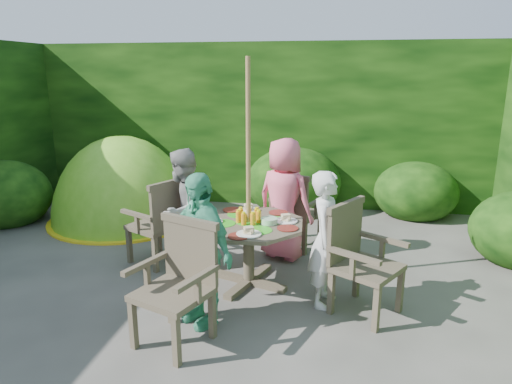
% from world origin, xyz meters
% --- Properties ---
extents(ground, '(60.00, 60.00, 0.00)m').
position_xyz_m(ground, '(0.00, 0.00, 0.00)').
color(ground, '#4A4842').
rests_on(ground, ground).
extents(hedge_enclosure, '(9.00, 9.00, 2.50)m').
position_xyz_m(hedge_enclosure, '(0.00, 1.33, 1.25)').
color(hedge_enclosure, black).
rests_on(hedge_enclosure, ground).
extents(patio_table, '(1.42, 1.42, 0.78)m').
position_xyz_m(patio_table, '(0.43, 0.68, 0.55)').
color(patio_table, '#40372A').
rests_on(patio_table, ground).
extents(parasol_pole, '(0.06, 0.06, 2.20)m').
position_xyz_m(parasol_pole, '(0.43, 0.68, 1.10)').
color(parasol_pole, olive).
rests_on(parasol_pole, ground).
extents(garden_chair_right, '(0.71, 0.74, 0.94)m').
position_xyz_m(garden_chair_right, '(1.48, 0.35, 0.50)').
color(garden_chair_right, '#40372A').
rests_on(garden_chair_right, ground).
extents(garden_chair_left, '(0.68, 0.71, 0.92)m').
position_xyz_m(garden_chair_left, '(-0.62, 1.02, 0.49)').
color(garden_chair_left, '#40372A').
rests_on(garden_chair_left, ground).
extents(garden_chair_back, '(0.68, 0.65, 0.90)m').
position_xyz_m(garden_chair_back, '(0.77, 1.73, 0.48)').
color(garden_chair_back, '#40372A').
rests_on(garden_chair_back, ground).
extents(garden_chair_front, '(0.69, 0.65, 0.93)m').
position_xyz_m(garden_chair_front, '(0.08, -0.36, 0.50)').
color(garden_chair_front, '#40372A').
rests_on(garden_chair_front, ground).
extents(child_right, '(0.37, 0.49, 1.24)m').
position_xyz_m(child_right, '(1.19, 0.43, 0.62)').
color(child_right, silver).
rests_on(child_right, ground).
extents(child_left, '(0.60, 0.71, 1.30)m').
position_xyz_m(child_left, '(-0.33, 0.94, 0.65)').
color(child_left, '#999794').
rests_on(child_left, ground).
extents(child_back, '(0.79, 0.67, 1.37)m').
position_xyz_m(child_back, '(0.68, 1.44, 0.69)').
color(child_back, '#FF6987').
rests_on(child_back, ground).
extents(child_front, '(0.80, 0.71, 1.30)m').
position_xyz_m(child_front, '(0.17, -0.08, 0.65)').
color(child_front, '#4AAE86').
rests_on(child_front, ground).
extents(dome_tent, '(2.18, 2.18, 2.41)m').
position_xyz_m(dome_tent, '(-1.74, 2.39, 0.00)').
color(dome_tent, '#66B923').
rests_on(dome_tent, ground).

